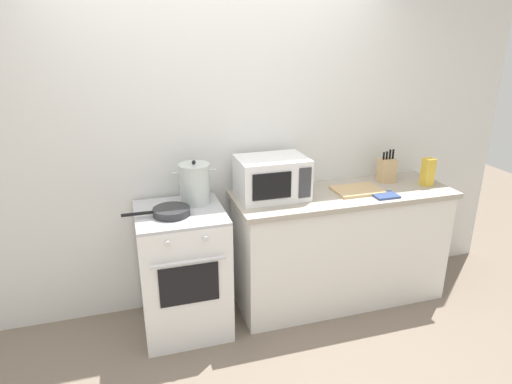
# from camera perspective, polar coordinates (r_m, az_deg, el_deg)

# --- Properties ---
(ground_plane) EXTENTS (10.00, 10.00, 0.00)m
(ground_plane) POSITION_cam_1_polar(r_m,az_deg,el_deg) (3.15, -0.26, -21.53)
(ground_plane) COLOR #7A6B5B
(back_wall) EXTENTS (4.40, 0.10, 2.50)m
(back_wall) POSITION_cam_1_polar(r_m,az_deg,el_deg) (3.48, -0.14, 6.05)
(back_wall) COLOR silver
(back_wall) RESTS_ON ground_plane
(lower_cabinet_right) EXTENTS (1.64, 0.56, 0.88)m
(lower_cabinet_right) POSITION_cam_1_polar(r_m,az_deg,el_deg) (3.67, 10.55, -7.04)
(lower_cabinet_right) COLOR white
(lower_cabinet_right) RESTS_ON ground_plane
(countertop_right) EXTENTS (1.70, 0.60, 0.04)m
(countertop_right) POSITION_cam_1_polar(r_m,az_deg,el_deg) (3.49, 11.03, -0.29)
(countertop_right) COLOR #ADA393
(countertop_right) RESTS_ON lower_cabinet_right
(stove) EXTENTS (0.60, 0.64, 0.92)m
(stove) POSITION_cam_1_polar(r_m,az_deg,el_deg) (3.31, -9.23, -9.79)
(stove) COLOR white
(stove) RESTS_ON ground_plane
(stock_pot) EXTENTS (0.30, 0.22, 0.31)m
(stock_pot) POSITION_cam_1_polar(r_m,az_deg,el_deg) (3.19, -7.77, 1.07)
(stock_pot) COLOR silver
(stock_pot) RESTS_ON stove
(frying_pan) EXTENTS (0.45, 0.25, 0.05)m
(frying_pan) POSITION_cam_1_polar(r_m,az_deg,el_deg) (3.04, -10.79, -2.45)
(frying_pan) COLOR #28282B
(frying_pan) RESTS_ON stove
(microwave) EXTENTS (0.50, 0.37, 0.30)m
(microwave) POSITION_cam_1_polar(r_m,az_deg,el_deg) (3.27, 2.01, 1.85)
(microwave) COLOR white
(microwave) RESTS_ON countertop_right
(cutting_board) EXTENTS (0.36, 0.26, 0.02)m
(cutting_board) POSITION_cam_1_polar(r_m,az_deg,el_deg) (3.51, 12.72, 0.24)
(cutting_board) COLOR tan
(cutting_board) RESTS_ON countertop_right
(knife_block) EXTENTS (0.13, 0.10, 0.27)m
(knife_block) POSITION_cam_1_polar(r_m,az_deg,el_deg) (3.77, 16.27, 2.69)
(knife_block) COLOR tan
(knife_block) RESTS_ON countertop_right
(pasta_box) EXTENTS (0.08, 0.08, 0.22)m
(pasta_box) POSITION_cam_1_polar(r_m,az_deg,el_deg) (3.78, 20.94, 2.39)
(pasta_box) COLOR gold
(pasta_box) RESTS_ON countertop_right
(oven_mitt) EXTENTS (0.18, 0.14, 0.02)m
(oven_mitt) POSITION_cam_1_polar(r_m,az_deg,el_deg) (3.46, 16.07, -0.42)
(oven_mitt) COLOR #33477A
(oven_mitt) RESTS_ON countertop_right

